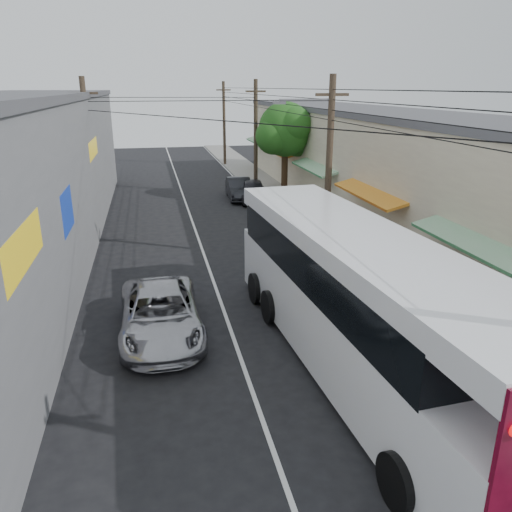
{
  "coord_description": "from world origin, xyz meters",
  "views": [
    {
      "loc": [
        -2.21,
        -7.09,
        7.51
      ],
      "look_at": [
        1.27,
        9.34,
        1.79
      ],
      "focal_mm": 35.0,
      "sensor_mm": 36.0,
      "label": 1
    }
  ],
  "objects_px": {
    "parked_car_far": "(239,188)",
    "parked_car_mid": "(253,191)",
    "pedestrian_near": "(354,228)",
    "coach_bus": "(355,300)",
    "jeepney": "(161,314)",
    "parked_suv": "(303,237)",
    "pedestrian_far": "(393,262)"
  },
  "relations": [
    {
      "from": "parked_suv",
      "to": "coach_bus",
      "type": "bearing_deg",
      "value": -105.64
    },
    {
      "from": "coach_bus",
      "to": "pedestrian_far",
      "type": "bearing_deg",
      "value": 49.99
    },
    {
      "from": "coach_bus",
      "to": "pedestrian_near",
      "type": "relative_size",
      "value": 8.66
    },
    {
      "from": "parked_car_mid",
      "to": "parked_car_far",
      "type": "bearing_deg",
      "value": 136.35
    },
    {
      "from": "jeepney",
      "to": "parked_car_far",
      "type": "distance_m",
      "value": 20.44
    },
    {
      "from": "coach_bus",
      "to": "pedestrian_near",
      "type": "height_order",
      "value": "coach_bus"
    },
    {
      "from": "parked_car_far",
      "to": "pedestrian_near",
      "type": "xyz_separation_m",
      "value": [
        3.57,
        -12.02,
        0.18
      ]
    },
    {
      "from": "parked_car_far",
      "to": "pedestrian_far",
      "type": "xyz_separation_m",
      "value": [
        3.04,
        -17.27,
        0.29
      ]
    },
    {
      "from": "parked_car_mid",
      "to": "pedestrian_far",
      "type": "relative_size",
      "value": 2.42
    },
    {
      "from": "parked_suv",
      "to": "pedestrian_far",
      "type": "xyz_separation_m",
      "value": [
        2.24,
        -4.71,
        0.25
      ]
    },
    {
      "from": "parked_car_mid",
      "to": "pedestrian_far",
      "type": "distance_m",
      "value": 16.41
    },
    {
      "from": "jeepney",
      "to": "parked_suv",
      "type": "relative_size",
      "value": 1.0
    },
    {
      "from": "jeepney",
      "to": "parked_car_far",
      "type": "xyz_separation_m",
      "value": [
        6.0,
        19.55,
        -0.01
      ]
    },
    {
      "from": "parked_car_far",
      "to": "pedestrian_far",
      "type": "distance_m",
      "value": 17.53
    },
    {
      "from": "parked_car_mid",
      "to": "pedestrian_near",
      "type": "height_order",
      "value": "pedestrian_near"
    },
    {
      "from": "pedestrian_far",
      "to": "pedestrian_near",
      "type": "bearing_deg",
      "value": -61.99
    },
    {
      "from": "coach_bus",
      "to": "pedestrian_near",
      "type": "distance_m",
      "value": 11.43
    },
    {
      "from": "jeepney",
      "to": "pedestrian_near",
      "type": "height_order",
      "value": "pedestrian_near"
    },
    {
      "from": "coach_bus",
      "to": "jeepney",
      "type": "distance_m",
      "value": 6.11
    },
    {
      "from": "parked_car_far",
      "to": "pedestrian_near",
      "type": "bearing_deg",
      "value": -70.7
    },
    {
      "from": "parked_suv",
      "to": "parked_car_mid",
      "type": "height_order",
      "value": "parked_suv"
    },
    {
      "from": "pedestrian_near",
      "to": "parked_car_mid",
      "type": "bearing_deg",
      "value": -72.85
    },
    {
      "from": "pedestrian_near",
      "to": "pedestrian_far",
      "type": "relative_size",
      "value": 0.88
    },
    {
      "from": "parked_car_far",
      "to": "jeepney",
      "type": "bearing_deg",
      "value": -104.31
    },
    {
      "from": "parked_suv",
      "to": "pedestrian_far",
      "type": "bearing_deg",
      "value": -71.05
    },
    {
      "from": "jeepney",
      "to": "coach_bus",
      "type": "bearing_deg",
      "value": -30.58
    },
    {
      "from": "parked_car_mid",
      "to": "pedestrian_near",
      "type": "distance_m",
      "value": 11.35
    },
    {
      "from": "jeepney",
      "to": "parked_suv",
      "type": "bearing_deg",
      "value": 44.99
    },
    {
      "from": "parked_car_mid",
      "to": "coach_bus",
      "type": "bearing_deg",
      "value": -86.3
    },
    {
      "from": "jeepney",
      "to": "pedestrian_far",
      "type": "bearing_deg",
      "value": 13.33
    },
    {
      "from": "parked_car_far",
      "to": "parked_car_mid",
      "type": "bearing_deg",
      "value": -48.89
    },
    {
      "from": "jeepney",
      "to": "parked_car_mid",
      "type": "distance_m",
      "value": 19.74
    }
  ]
}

